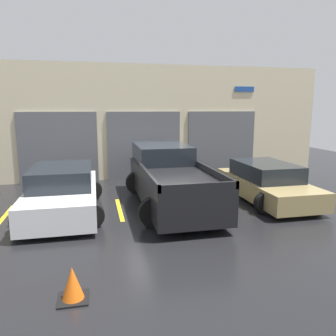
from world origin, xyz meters
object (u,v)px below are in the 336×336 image
Objects in this scene: sedan_white at (63,192)px; sedan_side at (266,183)px; traffic_cone at (73,285)px; pickup_truck at (170,178)px.

sedan_white is 6.35m from sedan_side.
sedan_side is 7.70× the size of traffic_cone.
pickup_truck is 1.26× the size of sedan_white.
sedan_white is at bearing 96.54° from traffic_cone.
pickup_truck is 9.87× the size of traffic_cone.
sedan_white reaches higher than sedan_side.
pickup_truck is 5.53m from traffic_cone.
sedan_side is at bearing 0.01° from sedan_white.
pickup_truck is at bearing 61.13° from traffic_cone.
pickup_truck reaches higher than sedan_white.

